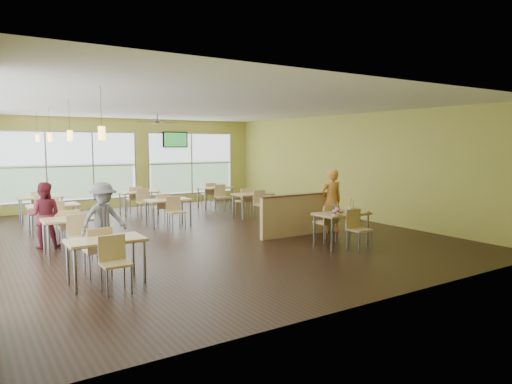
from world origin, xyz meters
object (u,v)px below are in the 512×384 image
main_table (341,218)px  man_plaid (331,201)px  food_basket (354,209)px  half_wall_divider (301,214)px

main_table → man_plaid: bearing=56.6°
main_table → food_basket: size_ratio=6.76×
half_wall_divider → food_basket: (0.47, -1.37, 0.26)m
half_wall_divider → food_basket: half_wall_divider is taller
main_table → man_plaid: man_plaid is taller
main_table → man_plaid: 1.53m
half_wall_divider → food_basket: bearing=-71.1°
man_plaid → main_table: bearing=68.9°
half_wall_divider → food_basket: size_ratio=10.67×
half_wall_divider → man_plaid: bearing=-12.7°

